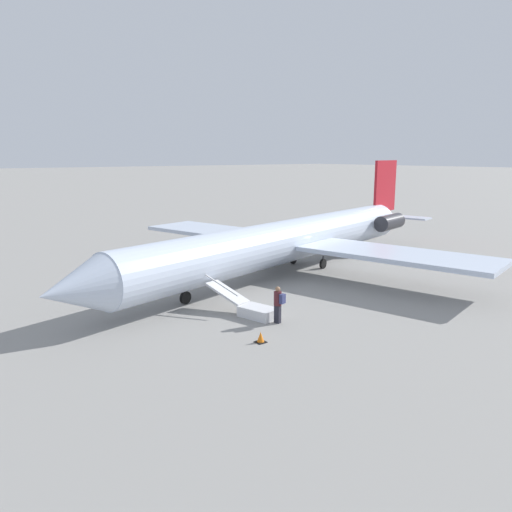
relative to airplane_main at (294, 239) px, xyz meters
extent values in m
plane|color=gray|center=(0.99, 0.24, -2.14)|extent=(600.00, 600.00, 0.00)
cylinder|color=silver|center=(0.99, 0.24, -0.02)|extent=(27.28, 9.01, 2.74)
cone|color=silver|center=(15.78, 3.76, -0.02)|extent=(3.55, 3.31, 2.68)
cone|color=silver|center=(-14.06, -3.35, -0.02)|extent=(4.08, 3.43, 2.68)
cube|color=red|center=(-13.37, -3.18, 2.85)|extent=(3.78, 1.10, 4.38)
cube|color=silver|center=(-13.74, -3.27, 0.25)|extent=(3.37, 7.83, 0.14)
cube|color=silver|center=(-1.99, 6.85, -0.23)|extent=(6.92, 12.21, 0.27)
cube|color=silver|center=(1.31, -7.01, -0.23)|extent=(6.92, 12.21, 0.27)
cylinder|color=#2D2D33|center=(-10.86, -0.61, 0.18)|extent=(3.48, 1.96, 1.23)
cylinder|color=#2D2D33|center=(-9.97, -4.35, 0.18)|extent=(3.48, 1.96, 1.23)
cylinder|color=black|center=(9.65, 2.30, -1.81)|extent=(0.70, 0.32, 0.68)
cylinder|color=#2D2D33|center=(9.65, 2.30, -1.36)|extent=(0.12, 0.12, 0.21)
cylinder|color=black|center=(-1.96, 0.80, -1.81)|extent=(0.70, 0.32, 0.68)
cylinder|color=#2D2D33|center=(-1.96, 0.80, -1.36)|extent=(0.12, 0.12, 0.21)
cylinder|color=black|center=(-1.39, -1.60, -1.81)|extent=(0.70, 0.32, 0.68)
cylinder|color=#2D2D33|center=(-1.39, -1.60, -1.36)|extent=(0.12, 0.12, 0.21)
cube|color=silver|center=(7.99, 6.34, -1.89)|extent=(1.49, 2.01, 0.50)
cube|color=silver|center=(8.45, 4.39, -1.28)|extent=(1.39, 2.39, 0.84)
cube|color=silver|center=(8.89, 4.50, -0.78)|extent=(0.57, 2.17, 0.79)
cube|color=#23232D|center=(7.79, 7.53, -1.72)|extent=(0.26, 0.32, 0.85)
cylinder|color=#4C1E23|center=(7.79, 7.53, -0.97)|extent=(0.36, 0.36, 0.65)
sphere|color=#936B4C|center=(7.79, 7.53, -0.52)|extent=(0.24, 0.24, 0.24)
cube|color=navy|center=(7.73, 7.79, -0.94)|extent=(0.31, 0.24, 0.44)
cube|color=black|center=(9.92, 8.97, -2.13)|extent=(0.42, 0.42, 0.03)
cone|color=orange|center=(9.92, 8.97, -1.92)|extent=(0.32, 0.32, 0.46)
camera|label=1|loc=(22.04, 24.32, 5.48)|focal=35.00mm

